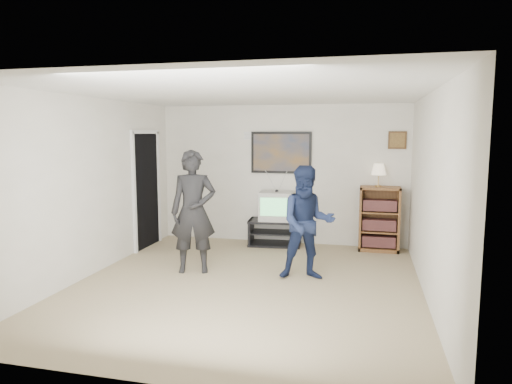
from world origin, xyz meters
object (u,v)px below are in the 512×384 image
at_px(bookshelf, 379,219).
at_px(person_short, 307,223).
at_px(crt_television, 277,206).
at_px(media_stand, 275,232).
at_px(person_tall, 193,212).

distance_m(bookshelf, person_short, 2.08).
bearing_deg(person_short, bookshelf, 48.27).
bearing_deg(crt_television, bookshelf, -3.82).
relative_size(media_stand, bookshelf, 0.88).
xyz_separation_m(crt_television, bookshelf, (1.77, 0.05, -0.17)).
bearing_deg(person_tall, crt_television, 47.65).
bearing_deg(person_tall, person_short, -15.07).
xyz_separation_m(crt_television, person_tall, (-0.86, -1.82, 0.17)).
xyz_separation_m(media_stand, bookshelf, (1.80, 0.05, 0.32)).
bearing_deg(person_short, crt_television, 100.74).
distance_m(media_stand, crt_television, 0.49).
height_order(crt_television, bookshelf, bookshelf).
bearing_deg(media_stand, person_short, -70.40).
relative_size(crt_television, person_short, 0.38).
height_order(media_stand, bookshelf, bookshelf).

